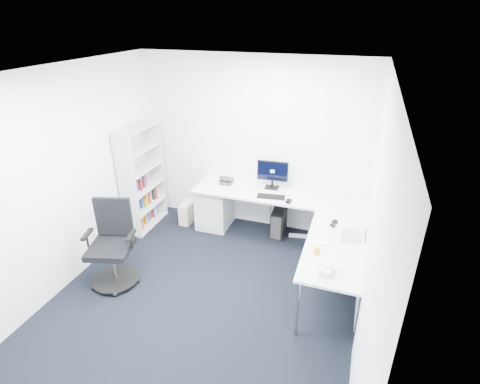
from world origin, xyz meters
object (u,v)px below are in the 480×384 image
(task_chair, at_px, (110,246))
(monitor, at_px, (272,175))
(l_desk, at_px, (274,227))
(bookshelf, at_px, (142,178))
(laptop, at_px, (351,229))

(task_chair, distance_m, monitor, 2.52)
(l_desk, distance_m, bookshelf, 2.22)
(monitor, bearing_deg, l_desk, -75.02)
(monitor, bearing_deg, task_chair, -134.01)
(bookshelf, relative_size, monitor, 3.52)
(monitor, xyz_separation_m, laptop, (1.24, -1.05, -0.11))
(monitor, bearing_deg, laptop, -43.85)
(task_chair, height_order, monitor, monitor)
(l_desk, relative_size, bookshelf, 1.58)
(l_desk, bearing_deg, laptop, -27.43)
(task_chair, bearing_deg, bookshelf, 90.12)
(l_desk, relative_size, laptop, 8.17)
(task_chair, xyz_separation_m, monitor, (1.61, 1.89, 0.44))
(bookshelf, bearing_deg, monitor, 12.41)
(task_chair, relative_size, laptop, 3.47)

